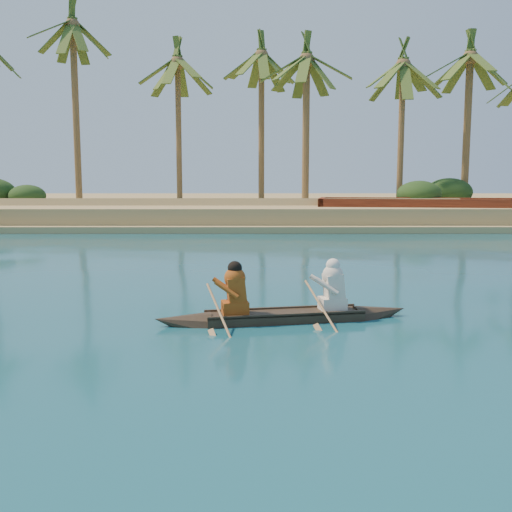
{
  "coord_description": "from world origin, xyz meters",
  "views": [
    {
      "loc": [
        -8.13,
        -8.94,
        2.74
      ],
      "look_at": [
        -8.1,
        4.16,
        1.06
      ],
      "focal_mm": 40.0,
      "sensor_mm": 36.0,
      "label": 1
    }
  ],
  "objects": [
    {
      "name": "barge_mid",
      "position": [
        2.35,
        27.0,
        0.74
      ],
      "size": [
        13.23,
        6.27,
        2.12
      ],
      "rotation": [
        0.0,
        0.0,
        -0.17
      ],
      "color": "maroon",
      "rests_on": "ground"
    },
    {
      "name": "canoe",
      "position": [
        -7.53,
        2.21,
        0.27
      ],
      "size": [
        5.19,
        1.62,
        1.42
      ],
      "rotation": [
        0.0,
        0.0,
        0.19
      ],
      "color": "#31281A",
      "rests_on": "ground"
    },
    {
      "name": "sandy_embankment",
      "position": [
        0.0,
        46.89,
        0.53
      ],
      "size": [
        150.0,
        51.0,
        1.5
      ],
      "color": "tan",
      "rests_on": "ground"
    },
    {
      "name": "shrub_cluster",
      "position": [
        0.0,
        31.5,
        1.2
      ],
      "size": [
        100.0,
        6.0,
        2.4
      ],
      "primitive_type": null,
      "color": "#1E3714",
      "rests_on": "ground"
    },
    {
      "name": "palm_grove",
      "position": [
        0.0,
        35.0,
        8.0
      ],
      "size": [
        110.0,
        14.0,
        16.0
      ],
      "primitive_type": null,
      "color": "#33531D",
      "rests_on": "ground"
    }
  ]
}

